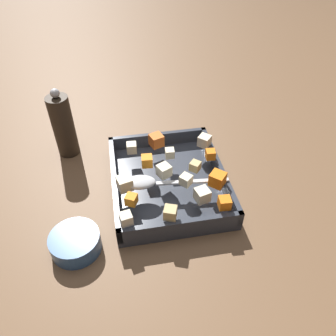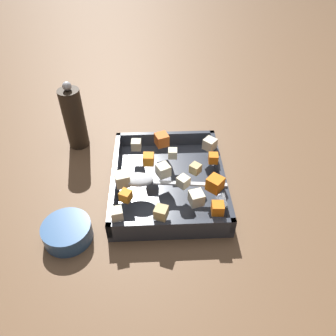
{
  "view_description": "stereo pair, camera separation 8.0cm",
  "coord_description": "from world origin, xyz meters",
  "px_view_note": "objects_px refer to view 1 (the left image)",
  "views": [
    {
      "loc": [
        -0.57,
        0.09,
        0.6
      ],
      "look_at": [
        0.01,
        -0.01,
        0.06
      ],
      "focal_mm": 35.2,
      "sensor_mm": 36.0,
      "label": 1
    },
    {
      "loc": [
        -0.58,
        0.01,
        0.6
      ],
      "look_at": [
        0.01,
        -0.01,
        0.06
      ],
      "focal_mm": 35.2,
      "sensor_mm": 36.0,
      "label": 2
    }
  ],
  "objects_px": {
    "serving_spoon": "(146,182)",
    "pepper_mill": "(63,126)",
    "small_prep_bowl": "(75,243)",
    "baking_dish": "(168,182)"
  },
  "relations": [
    {
      "from": "small_prep_bowl",
      "to": "pepper_mill",
      "type": "bearing_deg",
      "value": 4.78
    },
    {
      "from": "serving_spoon",
      "to": "pepper_mill",
      "type": "xyz_separation_m",
      "value": [
        0.23,
        0.19,
        0.03
      ]
    },
    {
      "from": "serving_spoon",
      "to": "pepper_mill",
      "type": "distance_m",
      "value": 0.3
    },
    {
      "from": "baking_dish",
      "to": "pepper_mill",
      "type": "distance_m",
      "value": 0.33
    },
    {
      "from": "serving_spoon",
      "to": "small_prep_bowl",
      "type": "xyz_separation_m",
      "value": [
        -0.11,
        0.17,
        -0.04
      ]
    },
    {
      "from": "serving_spoon",
      "to": "small_prep_bowl",
      "type": "height_order",
      "value": "serving_spoon"
    },
    {
      "from": "baking_dish",
      "to": "small_prep_bowl",
      "type": "relative_size",
      "value": 3.1
    },
    {
      "from": "pepper_mill",
      "to": "serving_spoon",
      "type": "bearing_deg",
      "value": -139.53
    },
    {
      "from": "baking_dish",
      "to": "pepper_mill",
      "type": "bearing_deg",
      "value": 53.29
    },
    {
      "from": "serving_spoon",
      "to": "baking_dish",
      "type": "bearing_deg",
      "value": 38.43
    }
  ]
}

